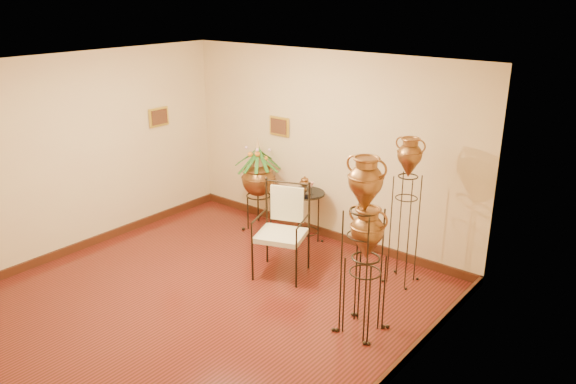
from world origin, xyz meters
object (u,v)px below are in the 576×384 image
Objects in this scene: armchair at (281,232)px; side_table at (306,216)px; amphora_mid at (362,246)px; amphora_tall at (405,210)px; planter_urn at (258,176)px.

armchair reaches higher than side_table.
armchair is (-1.50, 0.48, -0.41)m from amphora_mid.
amphora_tall reaches higher than side_table.
amphora_tall is at bearing 11.41° from armchair.
amphora_mid is at bearing -28.33° from planter_urn.
planter_urn reaches higher than side_table.
planter_urn is 1.23× the size of armchair.
planter_urn is at bearing 121.31° from armchair.
amphora_mid is 1.66× the size of armchair.
amphora_mid reaches higher than armchair.
side_table is (0.93, 0.01, -0.43)m from planter_urn.
amphora_tall is 2.65m from planter_urn.
amphora_tall is 1.31m from amphora_mid.
side_table is (-1.71, 0.22, -0.58)m from amphora_tall.
armchair is (1.31, -1.04, -0.23)m from planter_urn.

